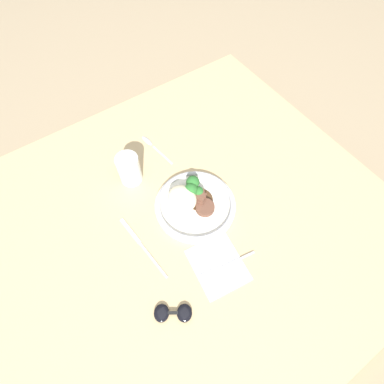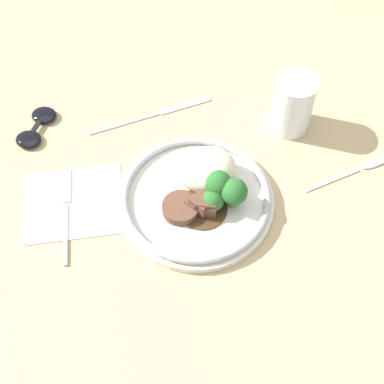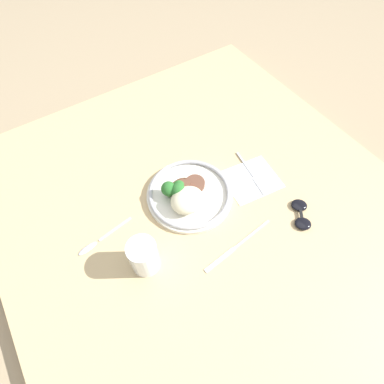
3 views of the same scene
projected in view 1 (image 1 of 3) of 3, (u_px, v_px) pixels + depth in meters
name	position (u px, v px, depth m)	size (l,w,h in m)	color
ground_plane	(188.00, 225.00, 0.97)	(8.00, 8.00, 0.00)	#998466
dining_table	(188.00, 222.00, 0.95)	(1.14, 1.23, 0.05)	tan
napkin	(218.00, 265.00, 0.85)	(0.18, 0.16, 0.00)	white
plate	(193.00, 202.00, 0.93)	(0.25, 0.25, 0.07)	silver
juice_glass	(130.00, 170.00, 0.96)	(0.07, 0.07, 0.11)	orange
fork	(221.00, 268.00, 0.84)	(0.04, 0.18, 0.00)	#ADADB2
knife	(141.00, 245.00, 0.88)	(0.23, 0.03, 0.00)	#ADADB2
spoon	(151.00, 144.00, 1.08)	(0.17, 0.04, 0.01)	#ADADB2
sunglasses	(173.00, 313.00, 0.78)	(0.09, 0.11, 0.01)	black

